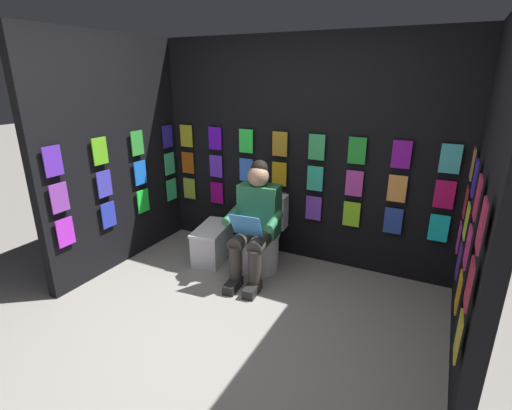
% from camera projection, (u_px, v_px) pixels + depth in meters
% --- Properties ---
extents(ground_plane, '(30.00, 30.00, 0.00)m').
position_uv_depth(ground_plane, '(203.00, 355.00, 2.81)').
color(ground_plane, gray).
extents(display_wall_back, '(3.36, 0.14, 2.36)m').
position_uv_depth(display_wall_back, '(300.00, 153.00, 4.03)').
color(display_wall_back, black).
rests_on(display_wall_back, ground).
extents(display_wall_left, '(0.14, 1.86, 2.36)m').
position_uv_depth(display_wall_left, '(488.00, 202.00, 2.49)').
color(display_wall_left, black).
rests_on(display_wall_left, ground).
extents(display_wall_right, '(0.14, 1.86, 2.36)m').
position_uv_depth(display_wall_right, '(115.00, 155.00, 3.93)').
color(display_wall_right, black).
rests_on(display_wall_right, ground).
extents(toilet, '(0.42, 0.57, 0.77)m').
position_uv_depth(toilet, '(263.00, 238.00, 4.01)').
color(toilet, white).
rests_on(toilet, ground).
extents(person_reading, '(0.55, 0.71, 1.19)m').
position_uv_depth(person_reading, '(255.00, 222.00, 3.72)').
color(person_reading, '#286B42').
rests_on(person_reading, ground).
extents(comic_longbox_near, '(0.41, 0.65, 0.38)m').
position_uv_depth(comic_longbox_near, '(213.00, 243.00, 4.22)').
color(comic_longbox_near, silver).
rests_on(comic_longbox_near, ground).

